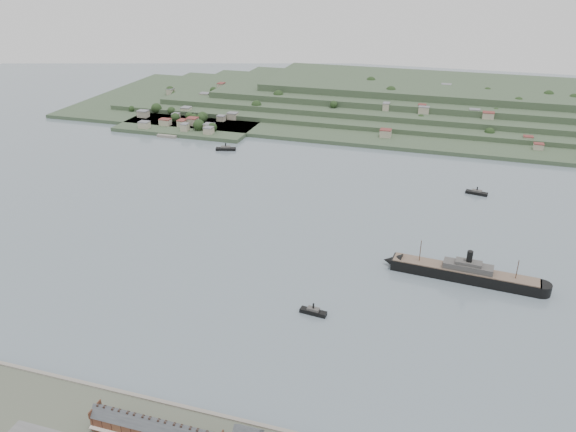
% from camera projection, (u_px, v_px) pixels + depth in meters
% --- Properties ---
extents(ground, '(1400.00, 1400.00, 0.00)m').
position_uv_depth(ground, '(298.00, 253.00, 368.30)').
color(ground, slate).
rests_on(ground, ground).
extents(terrace_row, '(55.60, 9.80, 11.07)m').
position_uv_depth(terrace_row, '(156.00, 430.00, 222.77)').
color(terrace_row, '#4D271B').
rests_on(terrace_row, ground).
extents(far_peninsula, '(760.00, 309.00, 30.00)m').
position_uv_depth(far_peninsula, '(408.00, 101.00, 695.71)').
color(far_peninsula, '#394E34').
rests_on(far_peninsula, ground).
extents(steamship, '(98.07, 19.02, 23.52)m').
position_uv_depth(steamship, '(460.00, 272.00, 337.69)').
color(steamship, black).
rests_on(steamship, ground).
extents(tugboat, '(15.23, 5.56, 6.70)m').
position_uv_depth(tugboat, '(313.00, 311.00, 305.52)').
color(tugboat, black).
rests_on(tugboat, ground).
extents(ferry_west, '(20.64, 10.52, 7.46)m').
position_uv_depth(ferry_west, '(226.00, 149.00, 559.22)').
color(ferry_west, black).
rests_on(ferry_west, ground).
extents(ferry_east, '(17.91, 7.85, 6.50)m').
position_uv_depth(ferry_east, '(477.00, 193.00, 457.19)').
color(ferry_east, black).
rests_on(ferry_east, ground).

